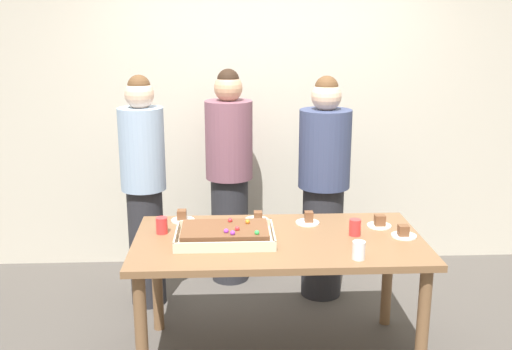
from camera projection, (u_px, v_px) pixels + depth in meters
interior_back_panel at (263, 87)px, 4.83m from camera, size 8.00×0.12×3.00m
party_table at (278, 253)px, 3.49m from camera, size 1.71×0.90×0.78m
sheet_cake at (225, 234)px, 3.43m from camera, size 0.57×0.39×0.10m
plated_slice_near_left at (308, 220)px, 3.72m from camera, size 0.15×0.15×0.08m
plated_slice_near_right at (379, 223)px, 3.66m from camera, size 0.15×0.15×0.08m
plated_slice_far_left at (182, 217)px, 3.77m from camera, size 0.15×0.15×0.07m
plated_slice_far_right at (257, 218)px, 3.77m from camera, size 0.15×0.15×0.06m
plated_slice_center_front at (404, 233)px, 3.49m from camera, size 0.15×0.15×0.07m
drink_cup_nearest at (162, 225)px, 3.54m from camera, size 0.07×0.07×0.10m
drink_cup_middle at (359, 250)px, 3.15m from camera, size 0.07×0.07×0.10m
drink_cup_far_end at (355, 227)px, 3.51m from camera, size 0.07×0.07×0.10m
person_serving_front at (324, 187)px, 4.29m from camera, size 0.38×0.38×1.66m
person_green_shirt_behind at (144, 188)px, 4.14m from camera, size 0.31×0.31×1.68m
person_striped_tie_right at (229, 175)px, 4.55m from camera, size 0.36×0.36×1.68m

